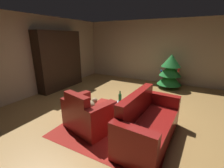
# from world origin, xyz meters

# --- Properties ---
(ground_plane) EXTENTS (8.07, 8.07, 0.00)m
(ground_plane) POSITION_xyz_m (0.00, 0.00, 0.00)
(ground_plane) COLOR #A07640
(wall_back) EXTENTS (6.38, 0.06, 2.56)m
(wall_back) POSITION_xyz_m (0.00, 3.39, 1.28)
(wall_back) COLOR tan
(wall_back) RESTS_ON ground
(wall_left) EXTENTS (0.06, 6.84, 2.56)m
(wall_left) POSITION_xyz_m (-3.16, 0.00, 1.28)
(wall_left) COLOR tan
(wall_left) RESTS_ON ground
(area_rug) EXTENTS (2.23, 2.23, 0.01)m
(area_rug) POSITION_xyz_m (0.12, -0.49, 0.00)
(area_rug) COLOR maroon
(area_rug) RESTS_ON ground
(bookshelf_unit) EXTENTS (0.40, 1.86, 2.08)m
(bookshelf_unit) POSITION_xyz_m (-2.89, 0.97, 1.04)
(bookshelf_unit) COLOR black
(bookshelf_unit) RESTS_ON ground
(armchair_red) EXTENTS (1.12, 0.91, 0.85)m
(armchair_red) POSITION_xyz_m (-0.37, -0.93, 0.31)
(armchair_red) COLOR maroon
(armchair_red) RESTS_ON ground
(couch_red) EXTENTS (0.86, 1.75, 0.89)m
(couch_red) POSITION_xyz_m (0.83, -0.69, 0.31)
(couch_red) COLOR maroon
(couch_red) RESTS_ON ground
(coffee_table) EXTENTS (0.61, 0.61, 0.44)m
(coffee_table) POSITION_xyz_m (0.25, -0.35, 0.39)
(coffee_table) COLOR black
(coffee_table) RESTS_ON ground
(book_stack_on_table) EXTENTS (0.23, 0.18, 0.06)m
(book_stack_on_table) POSITION_xyz_m (0.19, -0.38, 0.47)
(book_stack_on_table) COLOR #334889
(book_stack_on_table) RESTS_ON coffee_table
(bottle_on_table) EXTENTS (0.07, 0.07, 0.29)m
(bottle_on_table) POSITION_xyz_m (0.09, -0.33, 0.56)
(bottle_on_table) COLOR #155A27
(bottle_on_table) RESTS_ON coffee_table
(decorated_tree) EXTENTS (0.88, 0.88, 1.27)m
(decorated_tree) POSITION_xyz_m (0.72, 2.70, 0.66)
(decorated_tree) COLOR brown
(decorated_tree) RESTS_ON ground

